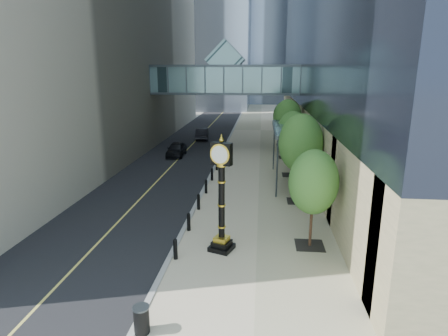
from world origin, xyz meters
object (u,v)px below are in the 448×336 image
Objects in this scene: trash_bin at (142,320)px; car_far at (202,134)px; street_clock at (222,203)px; pedestrian at (309,196)px; car_near at (176,149)px.

trash_bin is 0.21× the size of car_far.
car_far is (-5.66, 29.97, -1.71)m from street_clock.
street_clock is at bearing 94.34° from car_far.
trash_bin is at bearing -87.63° from street_clock.
pedestrian is (6.77, 12.02, 0.43)m from trash_bin.
car_near is (-4.80, 26.32, 0.20)m from trash_bin.
trash_bin is (-2.00, -6.13, -1.93)m from street_clock.
street_clock reaches higher than pedestrian.
car_far is at bearing 95.80° from trash_bin.
trash_bin is at bearing -81.35° from car_near.
car_near is (-11.57, 14.30, -0.23)m from pedestrian.
street_clock is 6.11× the size of trash_bin.
trash_bin is at bearing 89.44° from car_far.
car_far is at bearing -79.56° from pedestrian.
car_near is at bearing 100.33° from trash_bin.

